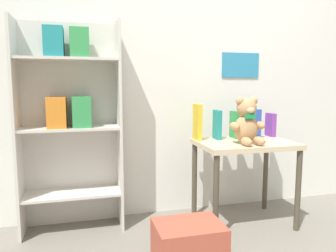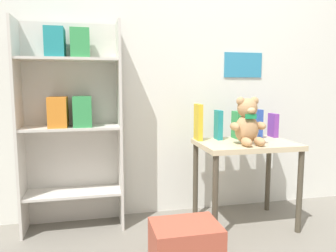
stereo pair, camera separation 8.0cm
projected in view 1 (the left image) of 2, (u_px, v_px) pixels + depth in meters
name	position (u px, v px, depth m)	size (l,w,h in m)	color
wall_back	(195.00, 58.00, 2.64)	(4.80, 0.07, 2.50)	silver
bookshelf_side	(70.00, 112.00, 2.29)	(0.70, 0.28, 1.47)	beige
display_table	(245.00, 154.00, 2.40)	(0.68, 0.48, 0.62)	beige
teddy_bear	(247.00, 122.00, 2.29)	(0.25, 0.23, 0.33)	tan
book_standing_yellow	(197.00, 122.00, 2.45)	(0.03, 0.13, 0.27)	gold
book_standing_teal	(217.00, 125.00, 2.48)	(0.04, 0.10, 0.22)	teal
book_standing_green	(235.00, 125.00, 2.53)	(0.04, 0.11, 0.21)	#33934C
book_standing_blue	(254.00, 123.00, 2.56)	(0.04, 0.14, 0.22)	#2D51B7
book_standing_purple	(271.00, 125.00, 2.62)	(0.04, 0.11, 0.19)	purple
storage_bin	(189.00, 246.00, 1.85)	(0.38, 0.29, 0.26)	#AD4C38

